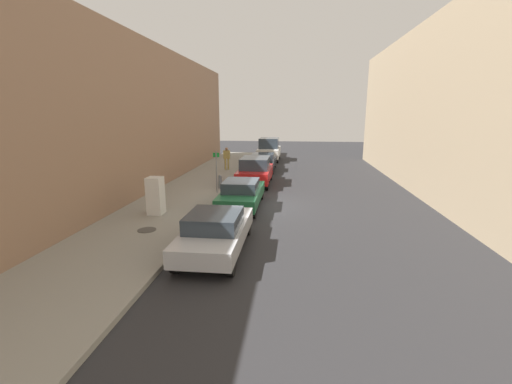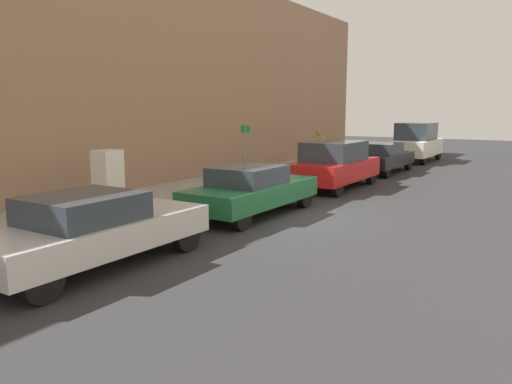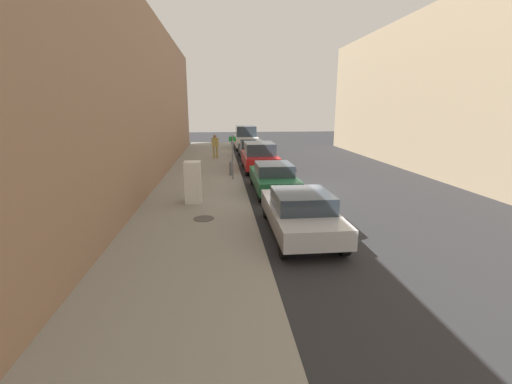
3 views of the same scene
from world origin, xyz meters
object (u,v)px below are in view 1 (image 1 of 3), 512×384
(parked_sedan_silver, at_px, (216,231))
(parked_sedan_green, at_px, (242,193))
(fire_hydrant, at_px, (220,181))
(pedestrian_walking_far, at_px, (227,157))
(street_sign_post, at_px, (216,170))
(discarded_refrigerator, at_px, (156,196))
(parked_suv_red, at_px, (255,171))
(parked_sedan_dark, at_px, (263,162))
(parked_van_white, at_px, (269,149))

(parked_sedan_silver, bearing_deg, parked_sedan_green, 90.00)
(fire_hydrant, height_order, parked_sedan_silver, parked_sedan_silver)
(pedestrian_walking_far, bearing_deg, parked_sedan_green, 125.16)
(street_sign_post, bearing_deg, pedestrian_walking_far, 97.28)
(discarded_refrigerator, distance_m, parked_suv_red, 8.42)
(parked_sedan_silver, distance_m, parked_sedan_dark, 16.52)
(pedestrian_walking_far, bearing_deg, street_sign_post, 117.26)
(street_sign_post, height_order, parked_van_white, street_sign_post)
(street_sign_post, distance_m, parked_sedan_dark, 8.87)
(parked_sedan_silver, height_order, parked_suv_red, parked_suv_red)
(parked_sedan_green, bearing_deg, fire_hydrant, 117.85)
(fire_hydrant, bearing_deg, parked_sedan_silver, -78.46)
(pedestrian_walking_far, bearing_deg, parked_van_white, -92.03)
(street_sign_post, xyz_separation_m, fire_hydrant, (-0.05, 1.07, -0.89))
(parked_sedan_green, distance_m, parked_suv_red, 5.68)
(street_sign_post, relative_size, parked_van_white, 0.50)
(street_sign_post, height_order, pedestrian_walking_far, street_sign_post)
(discarded_refrigerator, distance_m, parked_van_white, 19.42)
(parked_sedan_silver, height_order, parked_van_white, parked_van_white)
(parked_sedan_silver, bearing_deg, pedestrian_walking_far, 100.02)
(parked_sedan_silver, xyz_separation_m, parked_van_white, (-0.00, 22.59, 0.35))
(parked_sedan_green, bearing_deg, pedestrian_walking_far, 105.18)
(parked_sedan_green, relative_size, parked_van_white, 0.99)
(pedestrian_walking_far, relative_size, parked_suv_red, 0.38)
(fire_hydrant, xyz_separation_m, parked_suv_red, (1.82, 2.22, 0.32))
(street_sign_post, xyz_separation_m, parked_suv_red, (1.77, 3.30, -0.57))
(fire_hydrant, distance_m, parked_sedan_green, 3.91)
(parked_suv_red, bearing_deg, discarded_refrigerator, -114.56)
(street_sign_post, bearing_deg, parked_sedan_silver, -77.28)
(fire_hydrant, distance_m, parked_suv_red, 2.89)
(parked_sedan_silver, xyz_separation_m, parked_suv_red, (-0.00, 11.16, 0.16))
(parked_sedan_silver, relative_size, parked_van_white, 0.99)
(parked_sedan_green, bearing_deg, parked_van_white, 90.00)
(street_sign_post, bearing_deg, parked_sedan_dark, 78.42)
(discarded_refrigerator, relative_size, parked_sedan_green, 0.36)
(discarded_refrigerator, bearing_deg, street_sign_post, 68.40)
(street_sign_post, bearing_deg, parked_van_white, 83.14)
(parked_sedan_dark, bearing_deg, street_sign_post, -101.58)
(parked_suv_red, bearing_deg, parked_sedan_green, -90.00)
(parked_sedan_silver, xyz_separation_m, parked_sedan_green, (0.00, 5.48, -0.02))
(street_sign_post, distance_m, parked_suv_red, 3.79)
(discarded_refrigerator, height_order, parked_sedan_silver, discarded_refrigerator)
(discarded_refrigerator, bearing_deg, parked_sedan_silver, -44.97)
(fire_hydrant, bearing_deg, parked_sedan_green, -62.15)
(discarded_refrigerator, xyz_separation_m, parked_van_white, (3.50, 19.10, 0.10))
(parked_van_white, bearing_deg, fire_hydrant, -97.60)
(street_sign_post, distance_m, fire_hydrant, 1.39)
(fire_hydrant, relative_size, pedestrian_walking_far, 0.46)
(street_sign_post, height_order, parked_suv_red, street_sign_post)
(discarded_refrigerator, height_order, parked_sedan_dark, discarded_refrigerator)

